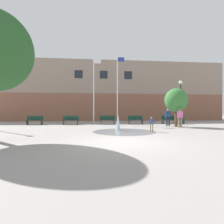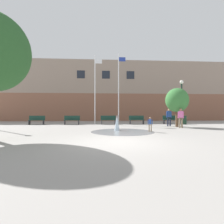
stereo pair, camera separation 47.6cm
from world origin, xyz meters
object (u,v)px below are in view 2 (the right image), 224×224
Objects in this scene: adult_in_red at (181,116)px; flagpole_left at (95,88)px; park_bench_far_right at (170,120)px; lamp_post_right_lane at (182,97)px; park_bench_under_right_flagpole at (108,120)px; flagpole_right at (119,86)px; teen_by_trashcan at (169,116)px; park_bench_far_left at (37,120)px; park_bench_near_trashcan at (137,120)px; child_with_pink_shirt at (150,123)px; street_tree_near_building at (177,100)px; trash_can at (184,120)px; park_bench_under_left_flagpole at (72,120)px.

adult_in_red is 9.12m from flagpole_left.
lamp_post_right_lane is at bearing -96.76° from park_bench_far_right.
park_bench_under_right_flagpole is 1.01× the size of adult_in_red.
park_bench_far_right is at bearing -5.43° from flagpole_right.
park_bench_far_right is 2.87m from teen_by_trashcan.
park_bench_far_left and park_bench_near_trashcan have the same top height.
flagpole_left reaches higher than child_with_pink_shirt.
park_bench_under_right_flagpole is at bearing -21.30° from teen_by_trashcan.
child_with_pink_shirt is at bearing -137.46° from lamp_post_right_lane.
park_bench_near_trashcan is at bearing 130.81° from street_tree_near_building.
teen_by_trashcan is (-1.19, -2.58, 0.45)m from park_bench_far_right.
lamp_post_right_lane is (7.62, -3.96, -1.26)m from flagpole_left.
park_bench_near_trashcan is at bearing -17.22° from flagpole_right.
park_bench_far_right is 3.93m from street_tree_near_building.
park_bench_near_trashcan is at bearing 133.84° from lamp_post_right_lane.
flagpole_right reaches higher than trash_can.
park_bench_under_left_flagpole is at bearing -175.57° from adult_in_red.
flagpole_right is (1.16, 0.49, 3.56)m from park_bench_under_right_flagpole.
park_bench_near_trashcan is 5.57m from flagpole_left.
park_bench_far_left is 1.78× the size of trash_can.
flagpole_right reaches higher than street_tree_near_building.
park_bench_far_right is 6.57m from flagpole_right.
teen_by_trashcan reaches higher than trash_can.
trash_can is at bearing -2.29° from park_bench_under_left_flagpole.
park_bench_under_left_flagpole is 10.40m from park_bench_far_right.
park_bench_far_left is 13.80m from adult_in_red.
child_with_pink_shirt reaches higher than park_bench_under_right_flagpole.
park_bench_far_left and park_bench_far_right have the same top height.
trash_can is at bearing -6.69° from flagpole_left.
park_bench_near_trashcan is at bearing -166.51° from child_with_pink_shirt.
park_bench_near_trashcan is at bearing -0.61° from park_bench_far_left.
flagpole_left is (-1.38, 0.49, 3.43)m from park_bench_under_right_flagpole.
park_bench_under_left_flagpole is at bearing -179.53° from park_bench_near_trashcan.
flagpole_left reaches higher than trash_can.
park_bench_far_left and park_bench_under_right_flagpole have the same top height.
street_tree_near_building is at bearing -125.42° from trash_can.
lamp_post_right_lane is (0.49, 0.89, 1.71)m from adult_in_red.
park_bench_far_right is 0.47× the size of street_tree_near_building.
park_bench_near_trashcan is 5.18m from lamp_post_right_lane.
lamp_post_right_lane reaches higher than park_bench_near_trashcan.
trash_can is at bearing -24.99° from park_bench_far_right.
flagpole_right reaches higher than lamp_post_right_lane.
park_bench_under_right_flagpole reaches higher than trash_can.
trash_can is (7.86, -0.59, -0.03)m from park_bench_under_right_flagpole.
flagpole_left is at bearing -20.18° from teen_by_trashcan.
adult_in_red is 0.47× the size of street_tree_near_building.
adult_in_red is at bearing -57.15° from park_bench_near_trashcan.
park_bench_near_trashcan is 0.22× the size of flagpole_left.
adult_in_red is at bearing -37.14° from park_bench_under_right_flagpole.
flagpole_right is at bearing -31.56° from teen_by_trashcan.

